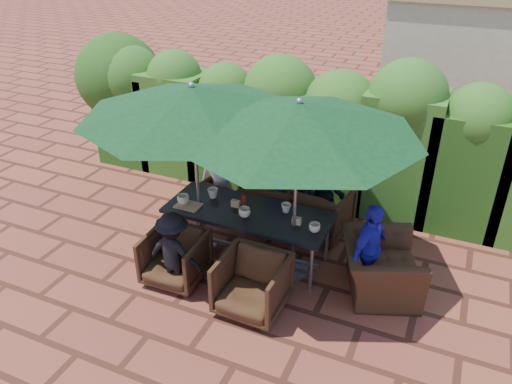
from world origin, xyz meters
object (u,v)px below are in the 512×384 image
at_px(chair_far_mid, 272,199).
at_px(chair_end_right, 381,260).
at_px(dining_table, 248,216).
at_px(chair_near_left, 175,256).
at_px(chair_far_left, 228,196).
at_px(chair_far_right, 321,208).
at_px(chair_near_right, 252,282).
at_px(umbrella_right, 299,118).
at_px(umbrella_left, 192,101).

height_order(chair_far_mid, chair_end_right, chair_end_right).
xyz_separation_m(dining_table, chair_near_left, (-0.67, -0.85, -0.29)).
bearing_deg(chair_far_left, chair_far_right, -166.60).
xyz_separation_m(dining_table, chair_near_right, (0.49, -0.96, -0.27)).
height_order(umbrella_right, chair_far_mid, umbrella_right).
xyz_separation_m(umbrella_left, chair_far_left, (-0.03, 0.95, -1.86)).
xyz_separation_m(umbrella_right, chair_near_right, (-0.20, -0.88, -1.81)).
relative_size(dining_table, umbrella_right, 0.77).
height_order(umbrella_right, chair_end_right, umbrella_right).
bearing_deg(chair_far_right, chair_end_right, 146.10).
relative_size(dining_table, umbrella_left, 0.77).
height_order(chair_far_left, chair_near_right, chair_near_right).
xyz_separation_m(chair_far_right, chair_near_right, (-0.25, -1.97, -0.02)).
height_order(chair_far_right, chair_near_right, chair_far_right).
bearing_deg(chair_far_right, dining_table, 61.87).
xyz_separation_m(umbrella_right, chair_far_left, (-1.46, 0.98, -1.86)).
distance_m(chair_far_mid, chair_near_right, 2.01).
height_order(chair_far_left, chair_end_right, chair_end_right).
bearing_deg(chair_far_right, umbrella_left, 43.70).
bearing_deg(chair_end_right, chair_far_left, 50.60).
height_order(chair_near_left, chair_end_right, chair_end_right).
relative_size(chair_far_mid, chair_far_right, 0.96).
distance_m(dining_table, umbrella_right, 1.69).
bearing_deg(chair_near_left, umbrella_right, 27.52).
bearing_deg(chair_near_left, umbrella_left, 93.01).
bearing_deg(chair_far_mid, chair_far_right, 178.97).
bearing_deg(chair_near_left, chair_far_mid, 69.02).
xyz_separation_m(umbrella_right, chair_far_mid, (-0.73, 1.06, -1.81)).
xyz_separation_m(chair_near_left, chair_end_right, (2.50, 0.87, 0.09)).
bearing_deg(umbrella_left, chair_near_left, -84.88).
xyz_separation_m(chair_far_left, chair_far_right, (1.51, 0.11, 0.07)).
distance_m(dining_table, chair_far_right, 1.28).
height_order(umbrella_left, chair_far_left, umbrella_left).
bearing_deg(umbrella_left, umbrella_right, -1.23).
distance_m(dining_table, chair_near_left, 1.12).
bearing_deg(umbrella_right, chair_far_left, 146.23).
bearing_deg(umbrella_right, chair_near_left, -150.38).
bearing_deg(umbrella_right, chair_near_right, -102.93).
relative_size(umbrella_left, chair_end_right, 2.74).
distance_m(umbrella_right, chair_far_mid, 2.22).
bearing_deg(chair_far_left, chair_end_right, 170.67).
relative_size(dining_table, chair_end_right, 2.12).
bearing_deg(umbrella_right, chair_end_right, 5.13).
bearing_deg(chair_near_left, chair_near_right, -7.52).
bearing_deg(umbrella_left, chair_far_right, 35.51).
xyz_separation_m(dining_table, chair_end_right, (1.83, 0.02, -0.21)).
relative_size(umbrella_left, chair_near_right, 3.65).
distance_m(chair_far_mid, chair_far_right, 0.78).
height_order(chair_far_mid, chair_near_left, chair_far_mid).
bearing_deg(chair_far_mid, umbrella_left, 52.91).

